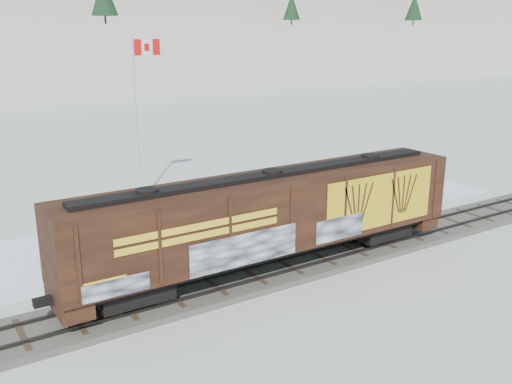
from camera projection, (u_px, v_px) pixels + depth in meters
ground at (287, 270)px, 27.27m from camera, size 500.00×500.00×0.00m
rail_track at (287, 267)px, 27.23m from camera, size 50.00×3.40×0.43m
parking_strip at (212, 226)px, 33.34m from camera, size 40.00×8.00×0.03m
hopper_railcar at (272, 215)px, 26.00m from camera, size 19.81×3.06×4.53m
flagpole at (140, 144)px, 37.09m from camera, size 2.30×0.90×10.72m
car_silver at (137, 241)px, 28.90m from camera, size 4.24×1.81×1.43m
car_white at (236, 218)px, 32.14m from camera, size 5.19×3.34×1.62m
car_dark at (346, 183)px, 39.64m from camera, size 5.59×3.05×1.54m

